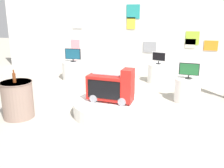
{
  "coord_description": "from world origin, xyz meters",
  "views": [
    {
      "loc": [
        1.18,
        -4.89,
        2.28
      ],
      "look_at": [
        -0.33,
        0.68,
        0.63
      ],
      "focal_mm": 40.51,
      "sensor_mm": 36.0,
      "label": 1
    }
  ],
  "objects_px": {
    "side_table_round": "(18,99)",
    "display_pedestal_center_rear": "(158,73)",
    "novelty_firetruck_tv": "(111,88)",
    "display_pedestal_left_rear": "(187,90)",
    "tv_on_right_rear": "(73,55)",
    "bottle_on_side_table": "(14,77)",
    "tv_on_left_rear": "(189,70)",
    "tv_on_center_rear": "(159,57)",
    "display_pedestal_right_rear": "(74,70)",
    "main_display_pedestal": "(110,108)"
  },
  "relations": [
    {
      "from": "side_table_round",
      "to": "display_pedestal_center_rear",
      "type": "bearing_deg",
      "value": 54.31
    },
    {
      "from": "novelty_firetruck_tv",
      "to": "display_pedestal_center_rear",
      "type": "relative_size",
      "value": 1.58
    },
    {
      "from": "novelty_firetruck_tv",
      "to": "display_pedestal_left_rear",
      "type": "distance_m",
      "value": 2.19
    },
    {
      "from": "tv_on_right_rear",
      "to": "bottle_on_side_table",
      "type": "height_order",
      "value": "bottle_on_side_table"
    },
    {
      "from": "display_pedestal_left_rear",
      "to": "bottle_on_side_table",
      "type": "bearing_deg",
      "value": -150.06
    },
    {
      "from": "tv_on_left_rear",
      "to": "tv_on_center_rear",
      "type": "height_order",
      "value": "tv_on_left_rear"
    },
    {
      "from": "display_pedestal_right_rear",
      "to": "side_table_round",
      "type": "distance_m",
      "value": 3.45
    },
    {
      "from": "novelty_firetruck_tv",
      "to": "side_table_round",
      "type": "relative_size",
      "value": 1.31
    },
    {
      "from": "bottle_on_side_table",
      "to": "tv_on_right_rear",
      "type": "bearing_deg",
      "value": 92.8
    },
    {
      "from": "main_display_pedestal",
      "to": "tv_on_right_rear",
      "type": "distance_m",
      "value": 3.5
    },
    {
      "from": "novelty_firetruck_tv",
      "to": "display_pedestal_right_rear",
      "type": "relative_size",
      "value": 1.38
    },
    {
      "from": "display_pedestal_left_rear",
      "to": "tv_on_left_rear",
      "type": "distance_m",
      "value": 0.55
    },
    {
      "from": "tv_on_left_rear",
      "to": "display_pedestal_right_rear",
      "type": "height_order",
      "value": "tv_on_left_rear"
    },
    {
      "from": "tv_on_left_rear",
      "to": "side_table_round",
      "type": "relative_size",
      "value": 0.61
    },
    {
      "from": "main_display_pedestal",
      "to": "tv_on_left_rear",
      "type": "height_order",
      "value": "tv_on_left_rear"
    },
    {
      "from": "tv_on_left_rear",
      "to": "bottle_on_side_table",
      "type": "distance_m",
      "value": 4.21
    },
    {
      "from": "main_display_pedestal",
      "to": "display_pedestal_center_rear",
      "type": "height_order",
      "value": "display_pedestal_center_rear"
    },
    {
      "from": "tv_on_right_rear",
      "to": "side_table_round",
      "type": "height_order",
      "value": "tv_on_right_rear"
    },
    {
      "from": "tv_on_left_rear",
      "to": "bottle_on_side_table",
      "type": "height_order",
      "value": "bottle_on_side_table"
    },
    {
      "from": "display_pedestal_right_rear",
      "to": "main_display_pedestal",
      "type": "bearing_deg",
      "value": -52.42
    },
    {
      "from": "display_pedestal_right_rear",
      "to": "bottle_on_side_table",
      "type": "relative_size",
      "value": 2.81
    },
    {
      "from": "display_pedestal_right_rear",
      "to": "display_pedestal_left_rear",
      "type": "bearing_deg",
      "value": -19.92
    },
    {
      "from": "display_pedestal_right_rear",
      "to": "side_table_round",
      "type": "height_order",
      "value": "side_table_round"
    },
    {
      "from": "side_table_round",
      "to": "bottle_on_side_table",
      "type": "distance_m",
      "value": 0.52
    },
    {
      "from": "tv_on_left_rear",
      "to": "display_pedestal_right_rear",
      "type": "relative_size",
      "value": 0.64
    },
    {
      "from": "tv_on_left_rear",
      "to": "side_table_round",
      "type": "xyz_separation_m",
      "value": [
        -3.65,
        -2.06,
        -0.44
      ]
    },
    {
      "from": "main_display_pedestal",
      "to": "bottle_on_side_table",
      "type": "distance_m",
      "value": 2.21
    },
    {
      "from": "tv_on_center_rear",
      "to": "tv_on_right_rear",
      "type": "distance_m",
      "value": 2.92
    },
    {
      "from": "main_display_pedestal",
      "to": "display_pedestal_right_rear",
      "type": "height_order",
      "value": "display_pedestal_right_rear"
    },
    {
      "from": "tv_on_left_rear",
      "to": "display_pedestal_center_rear",
      "type": "bearing_deg",
      "value": 117.88
    },
    {
      "from": "display_pedestal_left_rear",
      "to": "tv_on_center_rear",
      "type": "height_order",
      "value": "tv_on_center_rear"
    },
    {
      "from": "display_pedestal_left_rear",
      "to": "tv_on_right_rear",
      "type": "relative_size",
      "value": 1.19
    },
    {
      "from": "tv_on_center_rear",
      "to": "novelty_firetruck_tv",
      "type": "bearing_deg",
      "value": -104.29
    },
    {
      "from": "tv_on_center_rear",
      "to": "tv_on_right_rear",
      "type": "height_order",
      "value": "tv_on_right_rear"
    },
    {
      "from": "side_table_round",
      "to": "display_pedestal_left_rear",
      "type": "bearing_deg",
      "value": 29.43
    },
    {
      "from": "tv_on_center_rear",
      "to": "display_pedestal_right_rear",
      "type": "height_order",
      "value": "tv_on_center_rear"
    },
    {
      "from": "display_pedestal_center_rear",
      "to": "side_table_round",
      "type": "relative_size",
      "value": 0.83
    },
    {
      "from": "main_display_pedestal",
      "to": "display_pedestal_left_rear",
      "type": "distance_m",
      "value": 2.19
    },
    {
      "from": "display_pedestal_center_rear",
      "to": "side_table_round",
      "type": "height_order",
      "value": "side_table_round"
    },
    {
      "from": "display_pedestal_left_rear",
      "to": "display_pedestal_right_rear",
      "type": "relative_size",
      "value": 0.85
    },
    {
      "from": "display_pedestal_center_rear",
      "to": "display_pedestal_right_rear",
      "type": "distance_m",
      "value": 2.92
    },
    {
      "from": "display_pedestal_left_rear",
      "to": "side_table_round",
      "type": "distance_m",
      "value": 4.19
    },
    {
      "from": "main_display_pedestal",
      "to": "tv_on_left_rear",
      "type": "bearing_deg",
      "value": 37.6
    },
    {
      "from": "display_pedestal_right_rear",
      "to": "bottle_on_side_table",
      "type": "distance_m",
      "value": 3.54
    },
    {
      "from": "tv_on_left_rear",
      "to": "side_table_round",
      "type": "height_order",
      "value": "tv_on_left_rear"
    },
    {
      "from": "tv_on_left_rear",
      "to": "side_table_round",
      "type": "bearing_deg",
      "value": -150.63
    },
    {
      "from": "display_pedestal_left_rear",
      "to": "tv_on_left_rear",
      "type": "height_order",
      "value": "tv_on_left_rear"
    },
    {
      "from": "display_pedestal_left_rear",
      "to": "bottle_on_side_table",
      "type": "xyz_separation_m",
      "value": [
        -3.65,
        -2.1,
        0.62
      ]
    },
    {
      "from": "bottle_on_side_table",
      "to": "display_pedestal_left_rear",
      "type": "bearing_deg",
      "value": 29.94
    },
    {
      "from": "tv_on_left_rear",
      "to": "tv_on_center_rear",
      "type": "relative_size",
      "value": 1.12
    }
  ]
}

